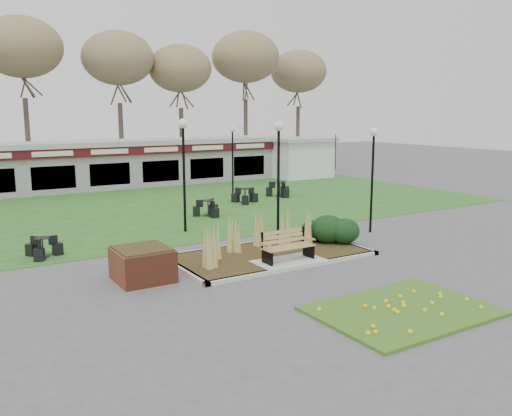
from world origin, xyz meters
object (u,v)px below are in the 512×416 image
brick_planter (143,264)px  bistro_set_a (43,250)px  park_bench (287,245)px  lamp_post_far_right (232,146)px  lamp_post_near_left (279,154)px  bistro_set_b (245,198)px  service_hut (300,157)px  lamp_post_mid_right (183,150)px  food_pavilion (103,164)px  bistro_set_c (208,211)px  lamp_post_near_right (373,156)px  bistro_set_d (280,192)px  patio_umbrella (335,165)px

brick_planter → bistro_set_a: brick_planter is taller
park_bench → lamp_post_far_right: (5.21, 12.71, 2.22)m
lamp_post_near_left → bistro_set_b: (2.92, 7.39, -2.89)m
service_hut → lamp_post_mid_right: 18.75m
bistro_set_a → bistro_set_b: bearing=27.1°
food_pavilion → lamp_post_near_left: 16.93m
lamp_post_near_left → lamp_post_far_right: bearing=70.1°
bistro_set_b → bistro_set_c: bistro_set_b is taller
lamp_post_mid_right → lamp_post_near_left: bearing=-48.6°
park_bench → lamp_post_mid_right: bearing=98.1°
food_pavilion → lamp_post_near_right: size_ratio=6.02×
bistro_set_a → bistro_set_d: 15.13m
brick_planter → lamp_post_near_right: 10.13m
brick_planter → bistro_set_a: size_ratio=1.24×
lamp_post_far_right → lamp_post_mid_right: bearing=-131.0°
food_pavilion → lamp_post_near_left: (1.67, -16.76, 1.69)m
lamp_post_near_left → lamp_post_near_right: 3.83m
bistro_set_c → brick_planter: bearing=-127.9°
service_hut → bistro_set_d: service_hut is taller
lamp_post_near_right → patio_umbrella: size_ratio=1.79×
bistro_set_b → patio_umbrella: patio_umbrella is taller
lamp_post_near_left → bistro_set_b: size_ratio=3.09×
lamp_post_near_right → food_pavilion: bearing=106.7°
lamp_post_far_right → bistro_set_d: (2.14, -1.49, -2.53)m
food_pavilion → lamp_post_near_right: (5.35, -17.79, 1.50)m
food_pavilion → bistro_set_a: bearing=-112.9°
service_hut → bistro_set_b: (-8.91, -7.41, -1.18)m
service_hut → lamp_post_near_left: size_ratio=1.01×
lamp_post_near_left → lamp_post_mid_right: (-2.49, 2.83, 0.05)m
food_pavilion → patio_umbrella: (12.57, -6.96, -0.10)m
lamp_post_near_left → bistro_set_d: bearing=55.5°
bistro_set_a → patio_umbrella: (18.90, 8.00, 1.14)m
park_bench → bistro_set_c: (1.40, 8.20, -0.33)m
brick_planter → bistro_set_c: size_ratio=1.12×
food_pavilion → bistro_set_d: 11.30m
patio_umbrella → lamp_post_far_right: bearing=-179.7°
food_pavilion → lamp_post_near_left: lamp_post_near_left is taller
service_hut → bistro_set_a: bearing=-146.8°
bistro_set_b → patio_umbrella: size_ratio=0.62×
service_hut → food_pavilion: bearing=171.7°
bistro_set_a → lamp_post_near_left: bearing=-12.7°
lamp_post_near_left → bistro_set_b: bearing=68.4°
lamp_post_mid_right → bistro_set_c: (2.22, 2.42, -2.95)m
lamp_post_near_left → lamp_post_far_right: 10.38m
brick_planter → food_pavilion: bearing=76.9°
service_hut → lamp_post_mid_right: lamp_post_mid_right is taller
lamp_post_mid_right → lamp_post_far_right: lamp_post_mid_right is taller
lamp_post_far_right → lamp_post_near_right: bearing=-89.3°
service_hut → bistro_set_b: size_ratio=3.13×
park_bench → bistro_set_d: (7.35, 11.21, -0.31)m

